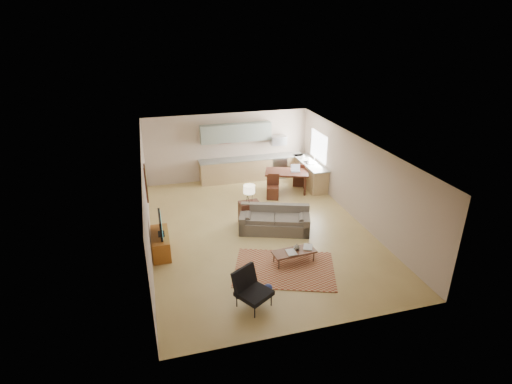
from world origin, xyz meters
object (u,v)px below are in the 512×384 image
object	(u,v)px
coffee_table	(294,256)
tv_credenza	(161,243)
console_table	(249,213)
sofa	(275,220)
dining_table	(286,181)
armchair	(254,290)

from	to	relation	value
coffee_table	tv_credenza	size ratio (longest dim) A/B	0.93
tv_credenza	console_table	bearing A→B (deg)	20.18
sofa	console_table	xyz separation A→B (m)	(-0.62, 0.70, -0.01)
dining_table	sofa	bearing A→B (deg)	-95.50
tv_credenza	console_table	world-z (taller)	console_table
console_table	dining_table	xyz separation A→B (m)	(1.99, 2.13, 0.03)
sofa	tv_credenza	bearing A→B (deg)	-155.02
armchair	tv_credenza	distance (m)	3.47
sofa	tv_credenza	xyz separation A→B (m)	(-3.44, -0.33, -0.10)
dining_table	armchair	bearing A→B (deg)	-95.15
armchair	console_table	world-z (taller)	armchair
tv_credenza	console_table	xyz separation A→B (m)	(2.82, 1.04, 0.08)
coffee_table	tv_credenza	bearing A→B (deg)	152.08
coffee_table	console_table	size ratio (longest dim) A/B	1.58
console_table	dining_table	bearing A→B (deg)	43.69
coffee_table	armchair	bearing A→B (deg)	-140.95
console_table	coffee_table	bearing A→B (deg)	-79.81
tv_credenza	dining_table	world-z (taller)	dining_table
sofa	console_table	bearing A→B (deg)	150.60
sofa	tv_credenza	size ratio (longest dim) A/B	1.77
armchair	dining_table	bearing A→B (deg)	32.43
sofa	coffee_table	world-z (taller)	sofa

